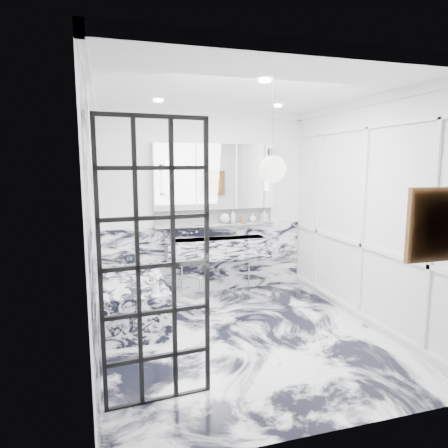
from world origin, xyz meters
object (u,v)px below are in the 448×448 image
object	(u,v)px
bathtub	(134,299)
mirror_cabinet	(215,176)
crittall_door	(156,266)
trough_sink	(218,248)

from	to	relation	value
bathtub	mirror_cabinet	bearing A→B (deg)	32.06
crittall_door	bathtub	size ratio (longest dim) A/B	1.44
trough_sink	mirror_cabinet	xyz separation A→B (m)	(-0.00, 0.17, 1.09)
crittall_door	trough_sink	world-z (taller)	crittall_door
mirror_cabinet	bathtub	size ratio (longest dim) A/B	1.15
crittall_door	mirror_cabinet	size ratio (longest dim) A/B	1.25
trough_sink	mirror_cabinet	world-z (taller)	mirror_cabinet
crittall_door	trough_sink	size ratio (longest dim) A/B	1.49
crittall_door	trough_sink	xyz separation A→B (m)	(1.25, 2.57, -0.46)
trough_sink	bathtub	xyz separation A→B (m)	(-1.33, -0.66, -0.45)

